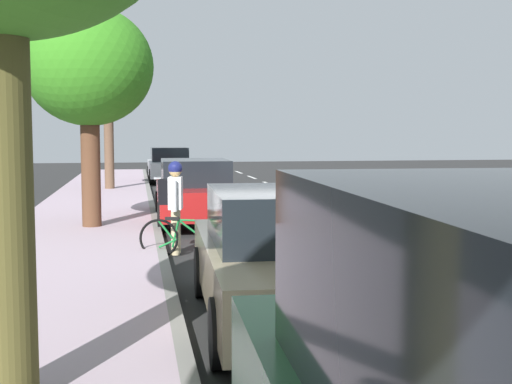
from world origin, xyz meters
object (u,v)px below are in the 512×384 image
(cyclist_with_backpack, at_px, (174,198))
(street_tree_mid_block, at_px, (89,68))
(street_tree_near_cyclist, at_px, (108,87))
(bicycle_at_curb, at_px, (189,237))
(parked_sedan_red_second, at_px, (195,192))
(parked_sedan_silver_nearest, at_px, (169,165))
(parked_sedan_tan_mid, at_px, (283,258))

(cyclist_with_backpack, height_order, street_tree_mid_block, street_tree_mid_block)
(cyclist_with_backpack, height_order, street_tree_near_cyclist, street_tree_near_cyclist)
(bicycle_at_curb, bearing_deg, street_tree_near_cyclist, -82.10)
(parked_sedan_red_second, relative_size, bicycle_at_curb, 2.61)
(street_tree_near_cyclist, relative_size, street_tree_mid_block, 1.03)
(cyclist_with_backpack, bearing_deg, parked_sedan_silver_nearest, -92.50)
(parked_sedan_red_second, relative_size, parked_sedan_tan_mid, 0.99)
(parked_sedan_silver_nearest, xyz_separation_m, parked_sedan_tan_mid, (-0.20, 22.22, 0.00))
(bicycle_at_curb, height_order, street_tree_near_cyclist, street_tree_near_cyclist)
(parked_sedan_tan_mid, distance_m, street_tree_mid_block, 8.30)
(parked_sedan_silver_nearest, bearing_deg, bicycle_at_curb, 88.28)
(parked_sedan_tan_mid, distance_m, street_tree_near_cyclist, 17.78)
(parked_sedan_silver_nearest, distance_m, cyclist_with_backpack, 17.61)
(parked_sedan_tan_mid, xyz_separation_m, cyclist_with_backpack, (0.96, -4.63, 0.25))
(parked_sedan_silver_nearest, relative_size, parked_sedan_tan_mid, 0.99)
(street_tree_near_cyclist, height_order, street_tree_mid_block, street_tree_near_cyclist)
(parked_sedan_silver_nearest, xyz_separation_m, street_tree_near_cyclist, (2.37, 4.89, 3.01))
(parked_sedan_silver_nearest, height_order, street_tree_near_cyclist, street_tree_near_cyclist)
(cyclist_with_backpack, bearing_deg, parked_sedan_tan_mid, 101.76)
(parked_sedan_tan_mid, height_order, street_tree_near_cyclist, street_tree_near_cyclist)
(parked_sedan_red_second, relative_size, street_tree_mid_block, 0.95)
(cyclist_with_backpack, relative_size, street_tree_mid_block, 0.36)
(street_tree_near_cyclist, xyz_separation_m, street_tree_mid_block, (0.00, 9.94, -0.26))
(parked_sedan_red_second, distance_m, bicycle_at_curb, 4.51)
(street_tree_near_cyclist, bearing_deg, parked_sedan_tan_mid, 98.41)
(parked_sedan_red_second, distance_m, street_tree_mid_block, 3.81)
(bicycle_at_curb, distance_m, street_tree_mid_block, 4.85)
(bicycle_at_curb, distance_m, cyclist_with_backpack, 0.82)
(parked_sedan_tan_mid, relative_size, cyclist_with_backpack, 2.69)
(parked_sedan_tan_mid, relative_size, bicycle_at_curb, 2.63)
(cyclist_with_backpack, bearing_deg, parked_sedan_red_second, -100.24)
(bicycle_at_curb, xyz_separation_m, street_tree_near_cyclist, (1.83, -13.16, 3.39))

